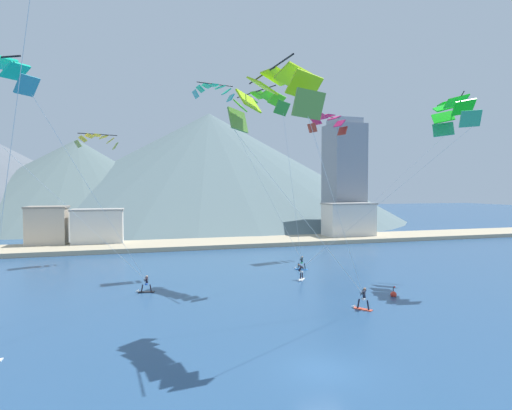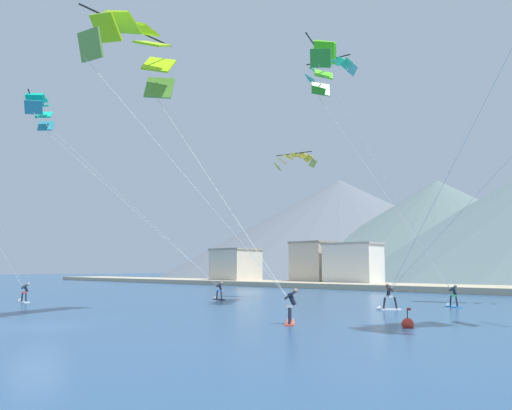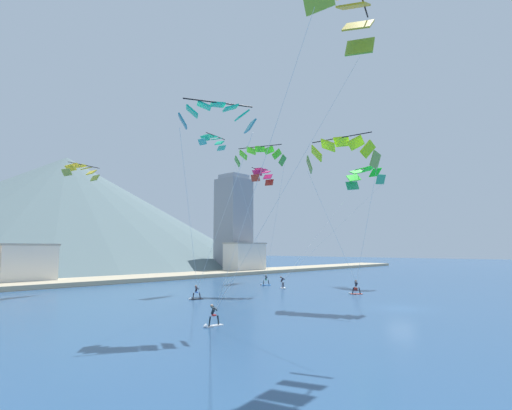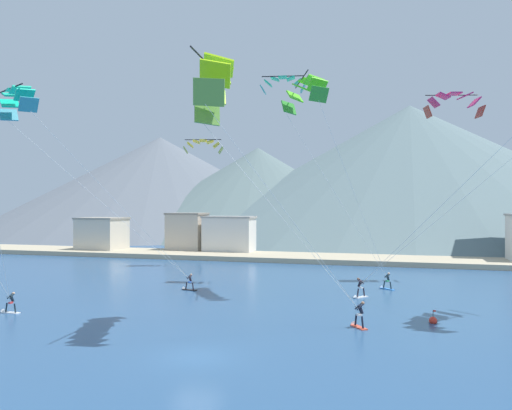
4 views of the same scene
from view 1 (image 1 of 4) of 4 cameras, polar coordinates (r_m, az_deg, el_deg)
The scene contains 19 objects.
ground_plane at distance 23.28m, azimuth 9.60°, elevation -22.29°, with size 400.00×400.00×0.00m, color navy.
kitesurfer_near_lead at distance 34.02m, azimuth 14.78°, elevation -13.28°, with size 1.37×1.63×1.80m.
kitesurfer_near_trail at distance 43.02m, azimuth 6.39°, elevation -9.92°, with size 1.35×1.64×1.77m.
kitesurfer_mid_center at distance 48.68m, azimuth 6.28°, elevation -8.57°, with size 1.62×1.38×1.67m.
kitesurfer_far_right at distance 39.43m, azimuth -15.72°, elevation -11.31°, with size 1.79×0.80×1.62m.
parafoil_kite_near_lead at distance 26.32m, azimuth 2.67°, elevation 15.60°, with size 11.15×7.45×15.81m.
parafoil_kite_near_trail at distance 45.72m, azimuth 26.21°, elevation 11.75°, with size 16.56×9.15×17.42m.
parafoil_kite_mid_center at distance 41.41m, azimuth 0.30°, elevation 14.31°, with size 9.62×8.28×18.16m.
parafoil_kite_distant_high_outer at distance 46.76m, azimuth -6.10°, elevation 16.03°, with size 4.80×2.09×1.70m.
parafoil_kite_distant_low_drift at distance 56.57m, azimuth -21.78°, elevation 8.69°, with size 5.40×2.94×1.87m.
parafoil_kite_distant_mid_solo at distance 57.31m, azimuth 10.22°, elevation 11.63°, with size 6.25×3.13×2.59m.
race_marker_buoy at distance 38.78m, azimuth 19.05°, elevation -12.00°, with size 0.56×0.56×1.02m.
shoreline_strip at distance 68.43m, azimuth -8.12°, elevation -5.50°, with size 180.00×10.00×0.70m, color tan.
shore_building_harbour_front at distance 78.46m, azimuth 13.09°, elevation -2.23°, with size 9.59×5.16×6.94m.
shore_building_promenade_mid at distance 71.22m, azimuth -21.65°, elevation -3.05°, with size 8.23×4.33×6.33m.
shore_building_quay_west at distance 73.19m, azimuth -27.62°, elevation -2.81°, with size 6.10×5.16×6.83m.
highrise_tower at distance 85.07m, azimuth 12.46°, elevation 3.74°, with size 7.00×7.00×24.04m.
mountain_peak_west_ridge at distance 125.95m, azimuth -24.16°, elevation 3.17°, with size 80.03×80.03×23.77m.
mountain_peak_central_summit at distance 134.65m, azimuth -6.70°, elevation 5.60°, with size 124.40×124.40×34.60m.
Camera 1 is at (-9.18, -19.06, 9.70)m, focal length 28.00 mm.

